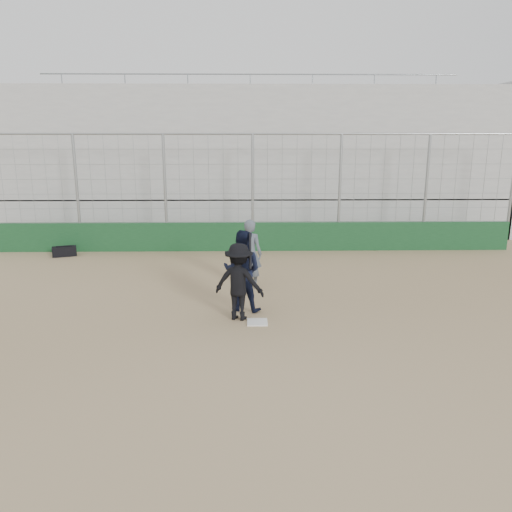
{
  "coord_description": "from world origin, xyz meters",
  "views": [
    {
      "loc": [
        -0.23,
        -10.17,
        3.96
      ],
      "look_at": [
        0.0,
        1.4,
        1.15
      ],
      "focal_mm": 35.0,
      "sensor_mm": 36.0,
      "label": 1
    }
  ],
  "objects_px": {
    "batter_at_plate": "(239,282)",
    "catcher_crouched": "(242,284)",
    "umpire": "(250,257)",
    "equipment_bag": "(64,251)"
  },
  "relations": [
    {
      "from": "batter_at_plate",
      "to": "catcher_crouched",
      "type": "xyz_separation_m",
      "value": [
        0.07,
        0.55,
        -0.22
      ]
    },
    {
      "from": "catcher_crouched",
      "to": "umpire",
      "type": "height_order",
      "value": "umpire"
    },
    {
      "from": "catcher_crouched",
      "to": "equipment_bag",
      "type": "height_order",
      "value": "catcher_crouched"
    },
    {
      "from": "umpire",
      "to": "batter_at_plate",
      "type": "bearing_deg",
      "value": 105.74
    },
    {
      "from": "batter_at_plate",
      "to": "umpire",
      "type": "distance_m",
      "value": 2.38
    },
    {
      "from": "umpire",
      "to": "equipment_bag",
      "type": "bearing_deg",
      "value": -8.35
    },
    {
      "from": "batter_at_plate",
      "to": "umpire",
      "type": "bearing_deg",
      "value": 83.8
    },
    {
      "from": "batter_at_plate",
      "to": "catcher_crouched",
      "type": "bearing_deg",
      "value": 83.12
    },
    {
      "from": "batter_at_plate",
      "to": "equipment_bag",
      "type": "distance_m",
      "value": 8.47
    },
    {
      "from": "batter_at_plate",
      "to": "equipment_bag",
      "type": "bearing_deg",
      "value": 134.76
    }
  ]
}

